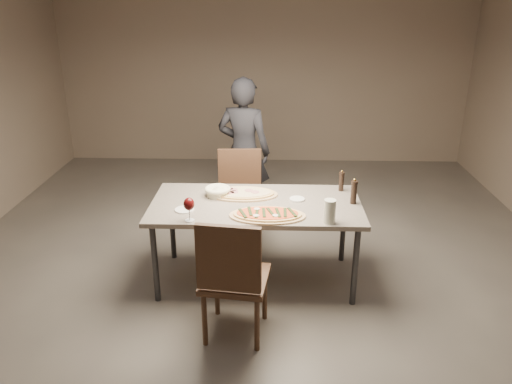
{
  "coord_description": "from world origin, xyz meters",
  "views": [
    {
      "loc": [
        0.13,
        -3.93,
        2.42
      ],
      "look_at": [
        0.0,
        0.0,
        0.85
      ],
      "focal_mm": 35.0,
      "sensor_mm": 36.0,
      "label": 1
    }
  ],
  "objects_px": {
    "dining_table": "(256,209)",
    "chair_far": "(240,193)",
    "ham_pizza": "(242,193)",
    "carafe": "(330,211)",
    "zucchini_pizza": "(267,215)",
    "pepper_mill_left": "(354,192)",
    "diner": "(244,151)",
    "chair_near": "(233,274)",
    "bread_basket": "(218,191)"
  },
  "relations": [
    {
      "from": "bread_basket",
      "to": "pepper_mill_left",
      "type": "height_order",
      "value": "pepper_mill_left"
    },
    {
      "from": "dining_table",
      "to": "bread_basket",
      "type": "xyz_separation_m",
      "value": [
        -0.34,
        0.15,
        0.11
      ]
    },
    {
      "from": "ham_pizza",
      "to": "pepper_mill_left",
      "type": "distance_m",
      "value": 0.97
    },
    {
      "from": "chair_far",
      "to": "diner",
      "type": "xyz_separation_m",
      "value": [
        0.01,
        0.55,
        0.27
      ]
    },
    {
      "from": "dining_table",
      "to": "chair_far",
      "type": "xyz_separation_m",
      "value": [
        -0.19,
        0.75,
        -0.15
      ]
    },
    {
      "from": "bread_basket",
      "to": "diner",
      "type": "relative_size",
      "value": 0.14
    },
    {
      "from": "bread_basket",
      "to": "pepper_mill_left",
      "type": "distance_m",
      "value": 1.18
    },
    {
      "from": "pepper_mill_left",
      "to": "carafe",
      "type": "xyz_separation_m",
      "value": [
        -0.24,
        -0.4,
        -0.01
      ]
    },
    {
      "from": "pepper_mill_left",
      "to": "chair_near",
      "type": "relative_size",
      "value": 0.23
    },
    {
      "from": "dining_table",
      "to": "chair_far",
      "type": "bearing_deg",
      "value": 104.15
    },
    {
      "from": "zucchini_pizza",
      "to": "pepper_mill_left",
      "type": "xyz_separation_m",
      "value": [
        0.73,
        0.3,
        0.09
      ]
    },
    {
      "from": "dining_table",
      "to": "zucchini_pizza",
      "type": "height_order",
      "value": "zucchini_pizza"
    },
    {
      "from": "bread_basket",
      "to": "chair_far",
      "type": "bearing_deg",
      "value": 75.53
    },
    {
      "from": "zucchini_pizza",
      "to": "carafe",
      "type": "relative_size",
      "value": 3.19
    },
    {
      "from": "zucchini_pizza",
      "to": "chair_near",
      "type": "xyz_separation_m",
      "value": [
        -0.24,
        -0.58,
        -0.21
      ]
    },
    {
      "from": "ham_pizza",
      "to": "bread_basket",
      "type": "height_order",
      "value": "bread_basket"
    },
    {
      "from": "ham_pizza",
      "to": "chair_near",
      "type": "xyz_separation_m",
      "value": [
        -0.01,
        -1.03,
        -0.21
      ]
    },
    {
      "from": "chair_near",
      "to": "chair_far",
      "type": "relative_size",
      "value": 1.03
    },
    {
      "from": "dining_table",
      "to": "pepper_mill_left",
      "type": "xyz_separation_m",
      "value": [
        0.83,
        0.02,
        0.16
      ]
    },
    {
      "from": "diner",
      "to": "zucchini_pizza",
      "type": "bearing_deg",
      "value": 116.09
    },
    {
      "from": "dining_table",
      "to": "chair_far",
      "type": "height_order",
      "value": "chair_far"
    },
    {
      "from": "bread_basket",
      "to": "diner",
      "type": "bearing_deg",
      "value": 81.69
    },
    {
      "from": "chair_near",
      "to": "chair_far",
      "type": "distance_m",
      "value": 1.61
    },
    {
      "from": "bread_basket",
      "to": "carafe",
      "type": "relative_size",
      "value": 1.19
    },
    {
      "from": "pepper_mill_left",
      "to": "chair_near",
      "type": "xyz_separation_m",
      "value": [
        -0.97,
        -0.87,
        -0.3
      ]
    },
    {
      "from": "ham_pizza",
      "to": "bread_basket",
      "type": "xyz_separation_m",
      "value": [
        -0.22,
        -0.03,
        0.03
      ]
    },
    {
      "from": "zucchini_pizza",
      "to": "ham_pizza",
      "type": "bearing_deg",
      "value": 122.28
    },
    {
      "from": "pepper_mill_left",
      "to": "chair_far",
      "type": "height_order",
      "value": "pepper_mill_left"
    },
    {
      "from": "carafe",
      "to": "zucchini_pizza",
      "type": "bearing_deg",
      "value": 168.38
    },
    {
      "from": "zucchini_pizza",
      "to": "diner",
      "type": "height_order",
      "value": "diner"
    },
    {
      "from": "bread_basket",
      "to": "pepper_mill_left",
      "type": "relative_size",
      "value": 1.02
    },
    {
      "from": "ham_pizza",
      "to": "zucchini_pizza",
      "type": "bearing_deg",
      "value": -55.66
    },
    {
      "from": "bread_basket",
      "to": "diner",
      "type": "distance_m",
      "value": 1.16
    },
    {
      "from": "dining_table",
      "to": "diner",
      "type": "relative_size",
      "value": 1.11
    },
    {
      "from": "carafe",
      "to": "bread_basket",
      "type": "bearing_deg",
      "value": 150.49
    },
    {
      "from": "ham_pizza",
      "to": "dining_table",
      "type": "bearing_deg",
      "value": -46.05
    },
    {
      "from": "chair_far",
      "to": "carafe",
      "type": "bearing_deg",
      "value": 121.13
    },
    {
      "from": "pepper_mill_left",
      "to": "diner",
      "type": "bearing_deg",
      "value": 128.13
    },
    {
      "from": "ham_pizza",
      "to": "carafe",
      "type": "relative_size",
      "value": 3.24
    },
    {
      "from": "chair_far",
      "to": "diner",
      "type": "bearing_deg",
      "value": -94.66
    },
    {
      "from": "chair_far",
      "to": "chair_near",
      "type": "bearing_deg",
      "value": 88.41
    },
    {
      "from": "pepper_mill_left",
      "to": "diner",
      "type": "relative_size",
      "value": 0.14
    },
    {
      "from": "dining_table",
      "to": "bread_basket",
      "type": "relative_size",
      "value": 7.84
    },
    {
      "from": "diner",
      "to": "chair_near",
      "type": "bearing_deg",
      "value": 107.11
    },
    {
      "from": "chair_far",
      "to": "dining_table",
      "type": "bearing_deg",
      "value": 100.81
    },
    {
      "from": "chair_far",
      "to": "diner",
      "type": "relative_size",
      "value": 0.6
    },
    {
      "from": "chair_far",
      "to": "diner",
      "type": "height_order",
      "value": "diner"
    },
    {
      "from": "chair_far",
      "to": "ham_pizza",
      "type": "bearing_deg",
      "value": 92.85
    },
    {
      "from": "ham_pizza",
      "to": "pepper_mill_left",
      "type": "height_order",
      "value": "pepper_mill_left"
    },
    {
      "from": "chair_near",
      "to": "diner",
      "type": "distance_m",
      "value": 2.17
    }
  ]
}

